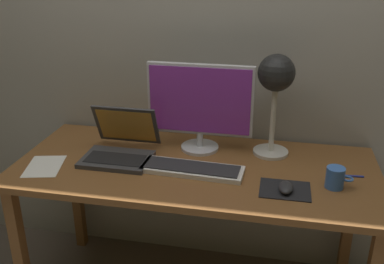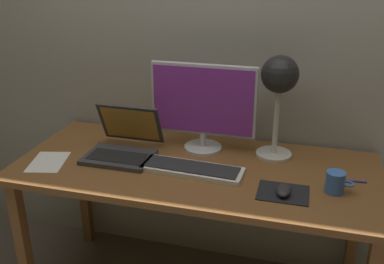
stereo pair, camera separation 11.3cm
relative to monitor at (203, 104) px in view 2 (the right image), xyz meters
name	(u,v)px [view 2 (the right image)]	position (x,y,z in m)	size (l,w,h in m)	color
back_wall	(217,23)	(0.01, 0.22, 0.33)	(4.80, 0.06, 2.60)	#9E998E
desk	(196,181)	(0.01, -0.18, -0.31)	(1.60, 0.70, 0.74)	brown
monitor	(203,104)	(0.00, 0.00, 0.00)	(0.49, 0.18, 0.41)	silver
keyboard_main	(192,169)	(0.01, -0.24, -0.22)	(0.45, 0.16, 0.03)	silver
laptop	(124,141)	(-0.34, -0.14, -0.17)	(0.31, 0.31, 0.22)	#38383A
desk_lamp	(279,83)	(0.34, 0.02, 0.12)	(0.16, 0.16, 0.47)	beige
mousepad	(283,193)	(0.40, -0.32, -0.23)	(0.20, 0.16, 0.00)	black
mouse	(284,191)	(0.41, -0.33, -0.21)	(0.06, 0.10, 0.03)	#28282B
coffee_mug	(336,182)	(0.60, -0.26, -0.18)	(0.11, 0.07, 0.09)	#3F72CC
paper_sheet_near_mouse	(48,162)	(-0.64, -0.32, -0.23)	(0.15, 0.21, 0.00)	white
pen	(349,181)	(0.66, -0.15, -0.22)	(0.01, 0.01, 0.14)	#2633A5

